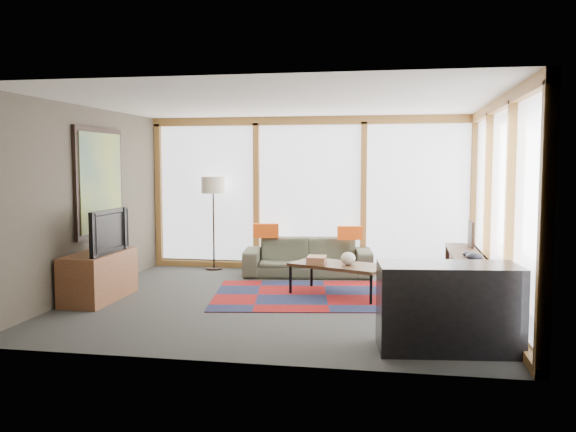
% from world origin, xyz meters
% --- Properties ---
extents(ground, '(5.50, 5.50, 0.00)m').
position_xyz_m(ground, '(0.00, 0.00, 0.00)').
color(ground, '#2F2F2C').
rests_on(ground, ground).
extents(room_envelope, '(5.52, 5.02, 2.62)m').
position_xyz_m(room_envelope, '(0.49, 0.56, 1.54)').
color(room_envelope, '#494033').
rests_on(room_envelope, ground).
extents(rug, '(3.34, 2.43, 0.01)m').
position_xyz_m(rug, '(0.52, 0.46, 0.01)').
color(rug, maroon).
rests_on(rug, ground).
extents(sofa, '(2.14, 1.07, 0.60)m').
position_xyz_m(sofa, '(0.05, 1.92, 0.30)').
color(sofa, '#373B2A').
rests_on(sofa, ground).
extents(pillow_left, '(0.43, 0.20, 0.23)m').
position_xyz_m(pillow_left, '(-0.64, 1.93, 0.72)').
color(pillow_left, '#DB4C10').
rests_on(pillow_left, sofa).
extents(pillow_right, '(0.41, 0.20, 0.22)m').
position_xyz_m(pillow_right, '(0.73, 1.93, 0.71)').
color(pillow_right, '#DB4C10').
rests_on(pillow_right, sofa).
extents(floor_lamp, '(0.40, 0.40, 1.59)m').
position_xyz_m(floor_lamp, '(-1.61, 2.19, 0.80)').
color(floor_lamp, black).
rests_on(floor_lamp, ground).
extents(coffee_table, '(1.46, 1.11, 0.44)m').
position_xyz_m(coffee_table, '(0.70, 0.52, 0.22)').
color(coffee_table, '#312212').
rests_on(coffee_table, ground).
extents(book_stack, '(0.26, 0.32, 0.10)m').
position_xyz_m(book_stack, '(0.39, 0.48, 0.49)').
color(book_stack, brown).
rests_on(book_stack, coffee_table).
extents(vase, '(0.20, 0.20, 0.17)m').
position_xyz_m(vase, '(0.82, 0.47, 0.52)').
color(vase, beige).
rests_on(vase, coffee_table).
extents(bookshelf, '(0.42, 2.33, 0.58)m').
position_xyz_m(bookshelf, '(2.43, 0.76, 0.29)').
color(bookshelf, '#312212').
rests_on(bookshelf, ground).
extents(bowl_a, '(0.26, 0.26, 0.11)m').
position_xyz_m(bowl_a, '(2.45, 0.19, 0.64)').
color(bowl_a, black).
rests_on(bowl_a, bookshelf).
extents(bowl_b, '(0.16, 0.16, 0.08)m').
position_xyz_m(bowl_b, '(2.40, 0.52, 0.62)').
color(bowl_b, black).
rests_on(bowl_b, bookshelf).
extents(shelf_picture, '(0.06, 0.29, 0.38)m').
position_xyz_m(shelf_picture, '(2.55, 1.47, 0.77)').
color(shelf_picture, black).
rests_on(shelf_picture, bookshelf).
extents(tv_console, '(0.53, 1.28, 0.64)m').
position_xyz_m(tv_console, '(-2.43, -0.31, 0.32)').
color(tv_console, brown).
rests_on(tv_console, ground).
extents(television, '(0.14, 1.01, 0.58)m').
position_xyz_m(television, '(-2.35, -0.36, 0.93)').
color(television, black).
rests_on(television, tv_console).
extents(bar_counter, '(1.41, 0.78, 0.85)m').
position_xyz_m(bar_counter, '(1.97, -1.77, 0.42)').
color(bar_counter, black).
rests_on(bar_counter, ground).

